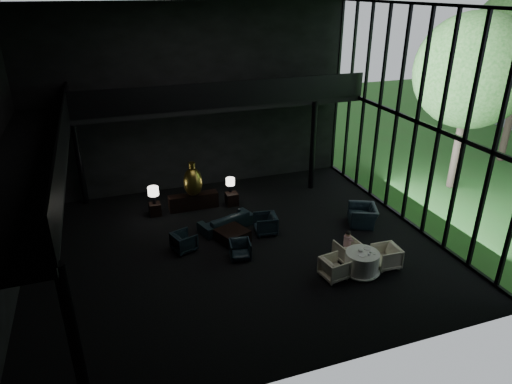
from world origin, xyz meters
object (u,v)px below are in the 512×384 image
object	(u,v)px
bronze_urn	(193,182)
sofa	(226,218)
coffee_table	(232,235)
dining_table	(362,264)
console	(193,201)
dining_chair_north	(348,250)
side_table_right	(232,199)
dining_chair_west	(335,267)
table_lamp_right	(230,182)
lounge_armchair_south	(240,250)
dining_chair_east	(386,255)
window_armchair	(363,212)
child	(348,238)
lounge_armchair_west	(184,241)
side_table_left	(155,209)
lounge_armchair_east	(265,222)
table_lamp_left	(153,192)

from	to	relation	value
bronze_urn	sofa	world-z (taller)	bronze_urn
coffee_table	dining_table	world-z (taller)	dining_table
console	dining_chair_north	xyz separation A→B (m)	(4.08, -5.58, 0.06)
side_table_right	dining_chair_west	world-z (taller)	dining_chair_west
side_table_right	sofa	distance (m)	2.06
table_lamp_right	lounge_armchair_south	xyz separation A→B (m)	(-0.91, -4.24, -0.65)
bronze_urn	dining_chair_east	world-z (taller)	bronze_urn
window_armchair	child	xyz separation A→B (m)	(-1.75, -1.87, 0.17)
lounge_armchair_west	bronze_urn	bearing A→B (deg)	-37.50
side_table_left	dining_chair_west	xyz separation A→B (m)	(4.77, -6.31, 0.15)
side_table_left	dining_table	size ratio (longest dim) A/B	0.41
side_table_right	lounge_armchair_east	xyz separation A→B (m)	(0.51, -2.74, 0.17)
console	window_armchair	distance (m)	6.89
console	side_table_left	size ratio (longest dim) A/B	4.06
table_lamp_right	window_armchair	bearing A→B (deg)	-39.05
dining_table	dining_chair_north	size ratio (longest dim) A/B	1.58
console	child	bearing A→B (deg)	-52.45
dining_chair_east	window_armchair	bearing A→B (deg)	166.40
table_lamp_right	dining_table	size ratio (longest dim) A/B	0.51
bronze_urn	dining_chair_west	xyz separation A→B (m)	(3.17, -6.24, -0.86)
sofa	lounge_armchair_east	size ratio (longest dim) A/B	2.45
lounge_armchair_east	dining_chair_east	bearing A→B (deg)	49.21
bronze_urn	table_lamp_right	xyz separation A→B (m)	(1.60, 0.08, -0.28)
table_lamp_right	lounge_armchair_east	xyz separation A→B (m)	(0.51, -2.89, -0.54)
sofa	child	xyz separation A→B (m)	(3.34, -3.31, 0.30)
table_lamp_right	child	distance (m)	5.94
table_lamp_left	table_lamp_right	bearing A→B (deg)	0.23
side_table_right	lounge_armchair_east	world-z (taller)	lounge_armchair_east
side_table_right	dining_chair_west	distance (m)	6.37
side_table_left	child	xyz separation A→B (m)	(5.75, -5.34, 0.47)
coffee_table	side_table_left	bearing A→B (deg)	127.97
window_armchair	dining_chair_west	size ratio (longest dim) A/B	1.56
side_table_right	sofa	bearing A→B (deg)	-112.38
lounge_armchair_east	window_armchair	bearing A→B (deg)	89.22
bronze_urn	dining_chair_north	bearing A→B (deg)	-53.15
dining_table	dining_chair_east	distance (m)	0.95
console	sofa	bearing A→B (deg)	-68.70
table_lamp_left	sofa	bearing A→B (deg)	-40.15
coffee_table	dining_chair_west	xyz separation A→B (m)	(2.41, -3.27, 0.18)
lounge_armchair_east	table_lamp_right	bearing A→B (deg)	-161.83
dining_table	dining_chair_north	distance (m)	0.83
dining_chair_north	dining_chair_west	size ratio (longest dim) A/B	0.96
lounge_armchair_east	dining_chair_west	distance (m)	3.59
console	dining_chair_west	xyz separation A→B (m)	(3.17, -6.36, 0.08)
lounge_armchair_east	dining_chair_west	xyz separation A→B (m)	(1.07, -3.43, -0.04)
lounge_armchair_south	lounge_armchair_east	bearing A→B (deg)	52.57
bronze_urn	dining_table	world-z (taller)	bronze_urn
console	lounge_armchair_south	world-z (taller)	lounge_armchair_south
lounge_armchair_east	dining_chair_east	world-z (taller)	lounge_armchair_east
dining_chair_east	table_lamp_right	bearing A→B (deg)	-148.37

